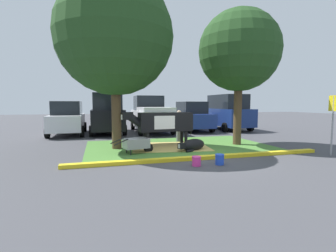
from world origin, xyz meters
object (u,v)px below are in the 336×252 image
at_px(shade_tree_left, 115,37).
at_px(cow_holstein, 163,122).
at_px(sedan_blue, 191,117).
at_px(parking_sign, 333,113).
at_px(suv_black, 107,113).
at_px(wheelbarrow, 137,144).
at_px(person_handler, 179,125).
at_px(suv_dark_grey, 227,112).
at_px(bucket_pink, 196,161).
at_px(hatchback_white, 68,118).
at_px(calf_lying, 193,145).
at_px(pickup_truck_black, 151,115).
at_px(bucket_blue, 220,159).
at_px(shade_tree_right, 239,51).

distance_m(shade_tree_left, cow_holstein, 4.00).
relative_size(shade_tree_left, sedan_blue, 1.57).
height_order(parking_sign, suv_black, suv_black).
height_order(wheelbarrow, suv_black, suv_black).
distance_m(person_handler, suv_dark_grey, 6.93).
distance_m(cow_holstein, bucket_pink, 3.58).
bearing_deg(shade_tree_left, hatchback_white, 113.77).
distance_m(calf_lying, parking_sign, 5.18).
distance_m(person_handler, suv_black, 5.68).
bearing_deg(suv_dark_grey, pickup_truck_black, 179.27).
bearing_deg(calf_lying, parking_sign, -25.69).
bearing_deg(parking_sign, calf_lying, 154.31).
distance_m(hatchback_white, pickup_truck_black, 5.18).
relative_size(hatchback_white, suv_black, 0.96).
bearing_deg(hatchback_white, suv_black, 1.07).
bearing_deg(cow_holstein, sedan_blue, 58.62).
bearing_deg(parking_sign, bucket_pink, -179.18).
bearing_deg(calf_lying, bucket_pink, -108.89).
xyz_separation_m(shade_tree_left, pickup_truck_black, (2.67, 5.78, -3.44)).
distance_m(person_handler, hatchback_white, 7.25).
xyz_separation_m(cow_holstein, parking_sign, (5.43, -3.38, 0.45)).
bearing_deg(bucket_pink, calf_lying, 71.11).
distance_m(parking_sign, bucket_pink, 5.47).
bearing_deg(hatchback_white, pickup_truck_black, 0.81).
bearing_deg(suv_dark_grey, bucket_blue, -120.27).
bearing_deg(suv_dark_grey, sedan_blue, 178.83).
bearing_deg(shade_tree_right, calf_lying, -160.63).
relative_size(calf_lying, pickup_truck_black, 0.25).
distance_m(shade_tree_left, wheelbarrow, 4.40).
height_order(cow_holstein, suv_black, suv_black).
distance_m(shade_tree_right, calf_lying, 4.79).
height_order(shade_tree_right, bucket_pink, shade_tree_right).
bearing_deg(bucket_blue, sedan_blue, 73.99).
relative_size(calf_lying, sedan_blue, 0.30).
distance_m(bucket_pink, suv_dark_grey, 11.19).
relative_size(bucket_pink, hatchback_white, 0.07).
relative_size(hatchback_white, suv_dark_grey, 0.96).
bearing_deg(person_handler, calf_lying, -95.31).
bearing_deg(bucket_blue, pickup_truck_black, 91.16).
height_order(bucket_pink, bucket_blue, bucket_blue).
relative_size(calf_lying, hatchback_white, 0.30).
bearing_deg(parking_sign, hatchback_white, 137.19).
xyz_separation_m(calf_lying, wheelbarrow, (-2.23, 0.05, 0.15)).
height_order(person_handler, suv_black, suv_black).
height_order(bucket_blue, sedan_blue, sedan_blue).
relative_size(person_handler, suv_black, 0.34).
xyz_separation_m(parking_sign, suv_black, (-7.57, 9.23, -0.26)).
bearing_deg(calf_lying, cow_holstein, 126.84).
bearing_deg(parking_sign, shade_tree_right, 123.19).
distance_m(calf_lying, pickup_truck_black, 7.14).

